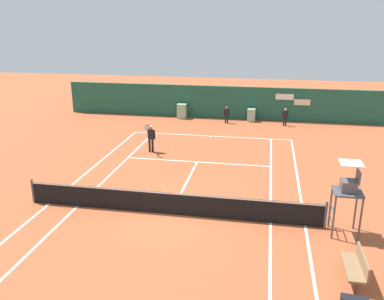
{
  "coord_description": "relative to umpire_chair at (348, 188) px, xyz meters",
  "views": [
    {
      "loc": [
        3.61,
        -14.39,
        7.51
      ],
      "look_at": [
        -0.23,
        6.02,
        0.8
      ],
      "focal_mm": 38.0,
      "sensor_mm": 36.0,
      "label": 1
    }
  ],
  "objects": [
    {
      "name": "ground_plane",
      "position": [
        -6.61,
        0.9,
        -1.79
      ],
      "size": [
        80.0,
        80.0,
        0.01
      ],
      "color": "#A8512D"
    },
    {
      "name": "tennis_net",
      "position": [
        -6.61,
        0.32,
        -1.28
      ],
      "size": [
        12.1,
        0.1,
        1.07
      ],
      "color": "#4C4C51",
      "rests_on": "ground_plane"
    },
    {
      "name": "sponsor_back_wall",
      "position": [
        -6.65,
        17.29,
        -0.56
      ],
      "size": [
        25.0,
        1.02,
        2.55
      ],
      "color": "#1E5642",
      "rests_on": "ground_plane"
    },
    {
      "name": "umpire_chair",
      "position": [
        0.0,
        0.0,
        0.0
      ],
      "size": [
        1.0,
        1.0,
        2.76
      ],
      "rotation": [
        0.0,
        0.0,
        1.57
      ],
      "color": "#47474C",
      "rests_on": "ground_plane"
    },
    {
      "name": "player_bench",
      "position": [
        -0.11,
        -2.86,
        -1.28
      ],
      "size": [
        0.54,
        1.58,
        0.88
      ],
      "rotation": [
        0.0,
        0.0,
        1.57
      ],
      "color": "#38383D",
      "rests_on": "ground_plane"
    },
    {
      "name": "player_on_baseline",
      "position": [
        -9.61,
        7.98,
        -0.84
      ],
      "size": [
        0.49,
        0.8,
        1.81
      ],
      "rotation": [
        0.0,
        0.0,
        3.52
      ],
      "color": "black",
      "rests_on": "ground_plane"
    },
    {
      "name": "ball_kid_left_post",
      "position": [
        -1.66,
        15.78,
        -1.03
      ],
      "size": [
        0.43,
        0.22,
        1.32
      ],
      "rotation": [
        0.0,
        0.0,
        2.95
      ],
      "color": "black",
      "rests_on": "ground_plane"
    },
    {
      "name": "ball_kid_right_post",
      "position": [
        -5.95,
        15.78,
        -1.05
      ],
      "size": [
        0.43,
        0.2,
        1.29
      ],
      "rotation": [
        0.0,
        0.0,
        3.28
      ],
      "color": "black",
      "rests_on": "ground_plane"
    },
    {
      "name": "tennis_ball_mid_court",
      "position": [
        -4.44,
        8.14,
        -1.76
      ],
      "size": [
        0.07,
        0.07,
        0.07
      ],
      "primitive_type": "sphere",
      "color": "#CCE033",
      "rests_on": "ground_plane"
    },
    {
      "name": "tennis_ball_near_service_line",
      "position": [
        -8.83,
        8.99,
        -1.76
      ],
      "size": [
        0.07,
        0.07,
        0.07
      ],
      "primitive_type": "sphere",
      "color": "#CCE033",
      "rests_on": "ground_plane"
    }
  ]
}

